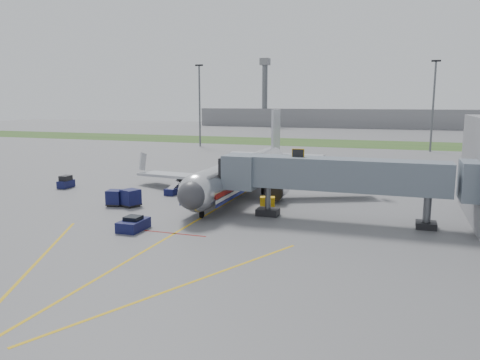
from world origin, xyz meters
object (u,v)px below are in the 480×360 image
(baggage_tug, at_px, (66,182))
(ramp_worker, at_px, (210,190))
(pushback_tug, at_px, (133,224))
(belt_loader, at_px, (175,190))
(airliner, at_px, (244,172))

(baggage_tug, height_order, ramp_worker, ramp_worker)
(pushback_tug, distance_m, ramp_worker, 15.51)
(belt_loader, bearing_deg, pushback_tug, -76.02)
(pushback_tug, bearing_deg, airliner, 78.36)
(baggage_tug, distance_m, ramp_worker, 20.63)
(airliner, xyz_separation_m, ramp_worker, (-3.00, -3.96, -1.73))
(airliner, relative_size, ramp_worker, 19.44)
(airliner, height_order, pushback_tug, airliner)
(ramp_worker, bearing_deg, pushback_tug, -130.44)
(airliner, distance_m, ramp_worker, 5.26)
(belt_loader, bearing_deg, ramp_worker, -8.88)
(baggage_tug, height_order, belt_loader, belt_loader)
(belt_loader, relative_size, ramp_worker, 2.14)
(baggage_tug, bearing_deg, pushback_tug, -37.64)
(pushback_tug, relative_size, ramp_worker, 1.69)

